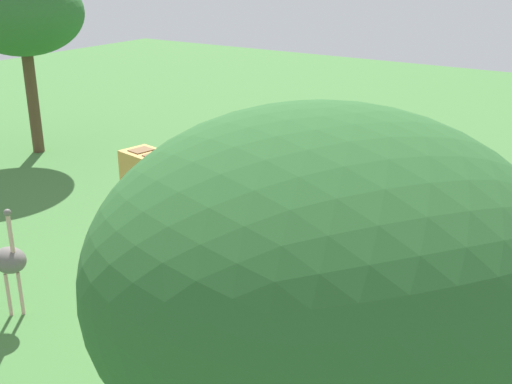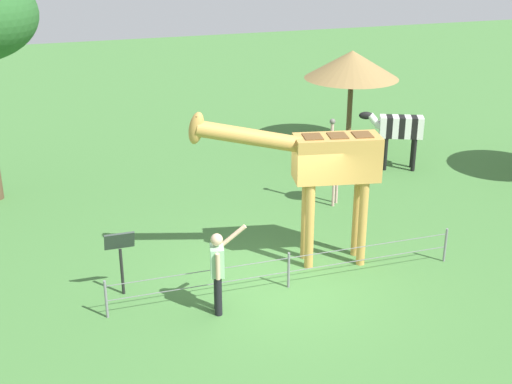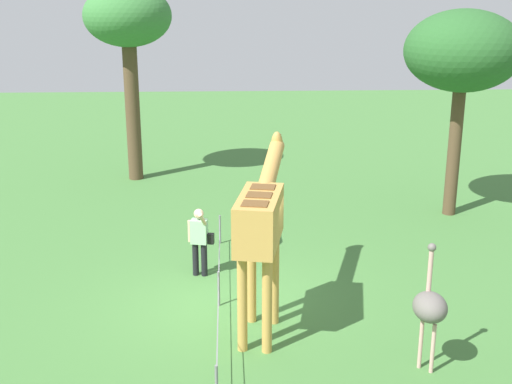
# 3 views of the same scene
# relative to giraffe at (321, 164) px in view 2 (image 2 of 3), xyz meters

# --- Properties ---
(ground_plane) EXTENTS (60.00, 60.00, 0.00)m
(ground_plane) POSITION_rel_giraffe_xyz_m (0.95, 0.57, -2.19)
(ground_plane) COLOR #427538
(giraffe) EXTENTS (3.84, 1.19, 3.36)m
(giraffe) POSITION_rel_giraffe_xyz_m (0.00, 0.00, 0.00)
(giraffe) COLOR #C69347
(giraffe) RESTS_ON ground_plane
(visitor) EXTENTS (0.73, 0.59, 1.66)m
(visitor) POSITION_rel_giraffe_xyz_m (2.48, 1.25, -1.28)
(visitor) COLOR black
(visitor) RESTS_ON ground_plane
(zebra) EXTENTS (1.77, 1.01, 1.66)m
(zebra) POSITION_rel_giraffe_xyz_m (-4.38, -4.59, -1.02)
(zebra) COLOR black
(zebra) RESTS_ON ground_plane
(ostrich) EXTENTS (0.70, 0.56, 2.25)m
(ostrich) POSITION_rel_giraffe_xyz_m (-1.61, -2.71, -1.01)
(ostrich) COLOR #CC9E93
(ostrich) RESTS_ON ground_plane
(shade_hut_near) EXTENTS (2.88, 2.88, 3.01)m
(shade_hut_near) POSITION_rel_giraffe_xyz_m (-3.96, -6.91, 0.39)
(shade_hut_near) COLOR brown
(shade_hut_near) RESTS_ON ground_plane
(info_sign) EXTENTS (0.56, 0.21, 1.32)m
(info_sign) POSITION_rel_giraffe_xyz_m (4.06, 0.07, -1.24)
(info_sign) COLOR black
(info_sign) RESTS_ON ground_plane
(wire_fence) EXTENTS (7.05, 0.05, 0.75)m
(wire_fence) POSITION_rel_giraffe_xyz_m (0.95, 0.82, -1.78)
(wire_fence) COLOR slate
(wire_fence) RESTS_ON ground_plane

